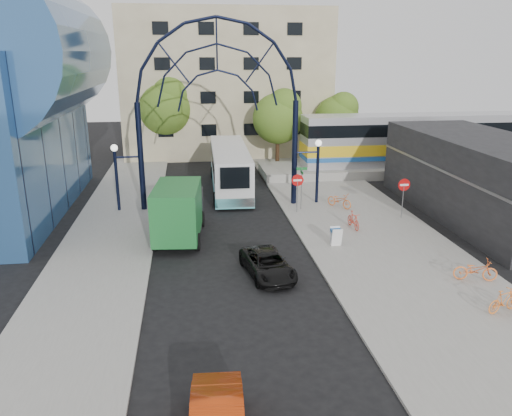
{
  "coord_description": "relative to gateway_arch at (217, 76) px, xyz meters",
  "views": [
    {
      "loc": [
        -1.93,
        -17.97,
        9.89
      ],
      "look_at": [
        1.33,
        6.0,
        2.37
      ],
      "focal_mm": 35.0,
      "sensor_mm": 36.0,
      "label": 1
    }
  ],
  "objects": [
    {
      "name": "ground",
      "position": [
        0.0,
        -14.0,
        -8.56
      ],
      "size": [
        120.0,
        120.0,
        0.0
      ],
      "primitive_type": "plane",
      "color": "black",
      "rests_on": "ground"
    },
    {
      "name": "sidewalk_east",
      "position": [
        8.0,
        -10.0,
        -8.5
      ],
      "size": [
        8.0,
        56.0,
        0.12
      ],
      "primitive_type": "cube",
      "color": "gray",
      "rests_on": "ground"
    },
    {
      "name": "plaza_west",
      "position": [
        -6.5,
        -8.0,
        -8.5
      ],
      "size": [
        5.0,
        50.0,
        0.12
      ],
      "primitive_type": "cube",
      "color": "gray",
      "rests_on": "ground"
    },
    {
      "name": "gateway_arch",
      "position": [
        0.0,
        0.0,
        0.0
      ],
      "size": [
        13.64,
        0.44,
        12.1
      ],
      "color": "black",
      "rests_on": "ground"
    },
    {
      "name": "stop_sign",
      "position": [
        4.8,
        -2.0,
        -6.56
      ],
      "size": [
        0.8,
        0.07,
        2.5
      ],
      "color": "slate",
      "rests_on": "sidewalk_east"
    },
    {
      "name": "do_not_enter_sign",
      "position": [
        11.0,
        -4.0,
        -6.58
      ],
      "size": [
        0.76,
        0.07,
        2.48
      ],
      "color": "slate",
      "rests_on": "sidewalk_east"
    },
    {
      "name": "street_name_sign",
      "position": [
        5.2,
        -1.4,
        -6.43
      ],
      "size": [
        0.7,
        0.7,
        2.8
      ],
      "color": "slate",
      "rests_on": "sidewalk_east"
    },
    {
      "name": "sandwich_board",
      "position": [
        5.6,
        -8.02,
        -7.81
      ],
      "size": [
        0.55,
        0.61,
        0.99
      ],
      "color": "white",
      "rests_on": "sidewalk_east"
    },
    {
      "name": "commercial_block_east",
      "position": [
        16.0,
        -4.0,
        -6.06
      ],
      "size": [
        6.0,
        16.0,
        5.0
      ],
      "primitive_type": "cube",
      "color": "black",
      "rests_on": "ground"
    },
    {
      "name": "apartment_block",
      "position": [
        2.0,
        20.97,
        -1.55
      ],
      "size": [
        20.0,
        12.1,
        14.0
      ],
      "color": "tan",
      "rests_on": "ground"
    },
    {
      "name": "train_platform",
      "position": [
        20.0,
        8.0,
        -8.16
      ],
      "size": [
        32.0,
        5.0,
        0.8
      ],
      "primitive_type": "cube",
      "color": "gray",
      "rests_on": "ground"
    },
    {
      "name": "train_car",
      "position": [
        20.0,
        8.0,
        -5.66
      ],
      "size": [
        25.1,
        3.05,
        4.2
      ],
      "color": "#B7B7BC",
      "rests_on": "train_platform"
    },
    {
      "name": "tree_north_a",
      "position": [
        6.12,
        11.93,
        -3.95
      ],
      "size": [
        4.48,
        4.48,
        7.0
      ],
      "color": "#382314",
      "rests_on": "ground"
    },
    {
      "name": "tree_north_b",
      "position": [
        -3.88,
        15.93,
        -3.29
      ],
      "size": [
        5.12,
        5.12,
        8.0
      ],
      "color": "#382314",
      "rests_on": "ground"
    },
    {
      "name": "tree_north_c",
      "position": [
        12.12,
        13.93,
        -4.28
      ],
      "size": [
        4.16,
        4.16,
        6.5
      ],
      "color": "#382314",
      "rests_on": "ground"
    },
    {
      "name": "city_bus",
      "position": [
        1.05,
        4.65,
        -6.88
      ],
      "size": [
        3.0,
        11.72,
        3.2
      ],
      "rotation": [
        0.0,
        0.0,
        -0.03
      ],
      "color": "silver",
      "rests_on": "ground"
    },
    {
      "name": "green_truck",
      "position": [
        -2.6,
        -5.33,
        -6.97
      ],
      "size": [
        2.9,
        6.48,
        3.18
      ],
      "rotation": [
        0.0,
        0.0,
        -0.1
      ],
      "color": "black",
      "rests_on": "ground"
    },
    {
      "name": "black_suv",
      "position": [
        1.47,
        -11.0,
        -8.0
      ],
      "size": [
        2.48,
        4.26,
        1.11
      ],
      "primitive_type": "imported",
      "rotation": [
        0.0,
        0.0,
        0.16
      ],
      "color": "black",
      "rests_on": "ground"
    },
    {
      "name": "bike_near_a",
      "position": [
        7.79,
        -1.41,
        -7.94
      ],
      "size": [
        1.65,
        1.9,
        0.99
      ],
      "primitive_type": "imported",
      "rotation": [
        0.0,
        0.0,
        0.64
      ],
      "color": "orange",
      "rests_on": "sidewalk_east"
    },
    {
      "name": "bike_near_b",
      "position": [
        7.39,
        -5.5,
        -7.95
      ],
      "size": [
        0.6,
        1.67,
        0.98
      ],
      "primitive_type": "imported",
      "rotation": [
        0.0,
        0.0,
        0.08
      ],
      "color": "#E5422D",
      "rests_on": "sidewalk_east"
    },
    {
      "name": "bike_far_a",
      "position": [
        10.57,
        -13.0,
        -7.93
      ],
      "size": [
        2.02,
        1.14,
        1.0
      ],
      "primitive_type": "imported",
      "rotation": [
        0.0,
        0.0,
        1.31
      ],
      "color": "orange",
      "rests_on": "sidewalk_east"
    },
    {
      "name": "bike_far_b",
      "position": [
        10.1,
        -15.83,
        -7.95
      ],
      "size": [
        1.67,
        0.9,
        0.97
      ],
      "primitive_type": "imported",
      "rotation": [
        0.0,
        0.0,
        1.87
      ],
      "color": "orange",
      "rests_on": "sidewalk_east"
    }
  ]
}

